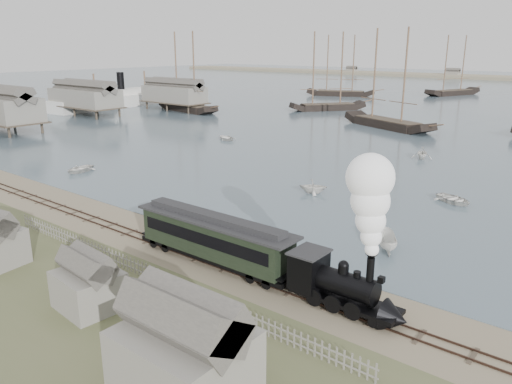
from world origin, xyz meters
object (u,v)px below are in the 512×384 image
Objects in this scene: locomotive at (360,247)px; steamship at (121,89)px; passenger_coach at (214,237)px; beached_dinghy at (164,224)px.

locomotive is 0.23× the size of steamship.
beached_dinghy is at bearing 162.57° from passenger_coach.
locomotive is 12.44m from passenger_coach.
beached_dinghy is (-21.39, 2.88, -4.24)m from locomotive.
passenger_coach is 9.80m from beached_dinghy.
passenger_coach is 4.22× the size of beached_dinghy.
beached_dinghy is at bearing 172.33° from locomotive.
steamship is (-83.46, 57.86, 4.37)m from beached_dinghy.
beached_dinghy is 101.65m from steamship.
steamship is at bearing 146.75° from passenger_coach.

